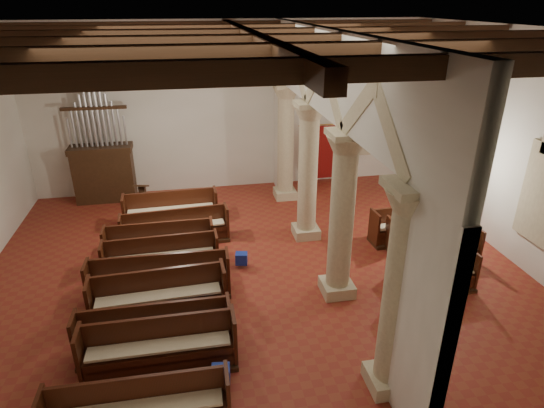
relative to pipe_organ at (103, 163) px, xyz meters
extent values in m
plane|color=maroon|center=(4.50, -5.50, -1.37)|extent=(14.00, 14.00, 0.00)
plane|color=black|center=(4.50, -5.50, 4.63)|extent=(14.00, 14.00, 0.00)
cube|color=white|center=(4.50, 0.50, 1.63)|extent=(14.00, 0.02, 6.00)
cube|color=white|center=(4.50, -11.50, 1.63)|extent=(14.00, 0.02, 6.00)
cube|color=white|center=(11.50, -5.50, 1.63)|extent=(0.02, 12.00, 6.00)
cube|color=beige|center=(6.30, -10.00, -1.22)|extent=(0.75, 0.75, 0.30)
cylinder|color=beige|center=(6.30, -10.00, 0.58)|extent=(0.56, 0.56, 3.30)
cube|color=beige|center=(6.30, -7.00, -1.22)|extent=(0.75, 0.75, 0.30)
cylinder|color=beige|center=(6.30, -7.00, 0.58)|extent=(0.56, 0.56, 3.30)
cube|color=beige|center=(6.30, -4.00, -1.22)|extent=(0.75, 0.75, 0.30)
cylinder|color=beige|center=(6.30, -4.00, 0.58)|extent=(0.56, 0.56, 3.30)
cube|color=beige|center=(6.30, -1.00, -1.22)|extent=(0.75, 0.75, 0.30)
cylinder|color=beige|center=(6.30, -1.00, 0.58)|extent=(0.56, 0.56, 3.30)
cube|color=white|center=(6.30, -5.50, 3.66)|extent=(0.25, 11.90, 1.93)
cube|color=#2B6246|center=(11.48, -7.00, 0.83)|extent=(0.03, 1.00, 2.20)
cube|color=#2B6246|center=(11.48, -3.00, 0.83)|extent=(0.03, 1.00, 2.20)
cube|color=#2B6246|center=(9.50, 0.48, 0.83)|extent=(1.00, 0.03, 2.20)
cube|color=#372011|center=(0.00, 0.00, -0.47)|extent=(2.00, 0.80, 1.80)
cube|color=#372011|center=(0.00, 0.00, 0.53)|extent=(2.10, 0.85, 0.20)
cube|color=#341B10|center=(1.37, -1.42, -1.33)|extent=(0.48, 0.48, 0.09)
cube|color=#341B10|center=(1.37, -1.42, -0.89)|extent=(0.23, 0.23, 0.97)
cube|color=#341B10|center=(1.37, -1.49, -0.35)|extent=(0.51, 0.44, 0.17)
cube|color=maroon|center=(8.00, 0.42, -0.22)|extent=(1.60, 0.06, 2.10)
cylinder|color=#BC893A|center=(8.00, 0.40, 0.88)|extent=(1.80, 0.04, 0.04)
cone|color=#372011|center=(8.19, -1.65, -1.31)|extent=(0.35, 0.35, 0.12)
cylinder|color=#BC893A|center=(8.19, -1.65, -0.21)|extent=(0.04, 0.04, 2.33)
cylinder|color=#BC893A|center=(8.19, -1.65, 0.86)|extent=(0.10, 0.68, 0.03)
cube|color=navy|center=(8.19, -1.67, 0.37)|extent=(0.53, 0.07, 0.82)
cube|color=navy|center=(3.26, -9.42, -1.10)|extent=(0.36, 0.31, 0.33)
cube|color=navy|center=(3.12, -7.64, -1.11)|extent=(0.38, 0.34, 0.32)
cube|color=navy|center=(4.16, -5.39, -1.12)|extent=(0.36, 0.31, 0.31)
cylinder|color=silver|center=(2.25, -9.67, -1.21)|extent=(0.97, 0.13, 0.10)
cylinder|color=silver|center=(1.45, -8.78, -1.21)|extent=(0.87, 0.41, 0.09)
cube|color=#3A1A0C|center=(1.87, -9.97, -0.83)|extent=(2.84, 0.10, 0.90)
cube|color=#3A1A0C|center=(3.33, -10.12, -0.83)|extent=(0.07, 0.57, 0.90)
cube|color=#FFECBC|center=(1.87, -10.19, -0.83)|extent=(2.73, 0.38, 0.05)
cube|color=#372011|center=(2.16, -8.79, -1.32)|extent=(2.92, 0.74, 0.10)
cube|color=#45120E|center=(2.16, -8.84, -1.03)|extent=(2.77, 0.43, 0.47)
cube|color=#45120E|center=(2.16, -8.60, -0.77)|extent=(2.77, 0.08, 1.00)
cube|color=#45120E|center=(0.74, -8.77, -0.77)|extent=(0.08, 0.63, 1.00)
cube|color=#45120E|center=(3.59, -8.77, -0.77)|extent=(0.08, 0.63, 1.00)
cube|color=#FFECBC|center=(2.16, -8.84, -0.77)|extent=(2.66, 0.38, 0.05)
cube|color=#372011|center=(2.05, -8.27, -1.32)|extent=(3.07, 0.72, 0.10)
cube|color=#3A150C|center=(2.05, -8.32, -1.05)|extent=(2.91, 0.42, 0.45)
cube|color=#3A150C|center=(2.05, -8.09, -0.80)|extent=(2.91, 0.09, 0.95)
cube|color=#3A150C|center=(0.55, -8.25, -0.80)|extent=(0.07, 0.60, 0.95)
cube|color=#3A150C|center=(3.54, -8.25, -0.80)|extent=(0.07, 0.60, 0.95)
cube|color=#FFECBC|center=(2.05, -8.32, -0.80)|extent=(2.80, 0.38, 0.05)
cube|color=#372011|center=(2.10, -7.17, -1.32)|extent=(2.98, 0.89, 0.11)
cube|color=#3A140C|center=(2.10, -7.22, -1.02)|extent=(2.82, 0.56, 0.49)
cube|color=#3A140C|center=(2.10, -6.97, -0.74)|extent=(2.80, 0.20, 1.03)
cube|color=#3A140C|center=(0.66, -7.15, -0.74)|extent=(0.10, 0.66, 1.03)
cube|color=#3A140C|center=(3.54, -7.15, -0.74)|extent=(0.10, 0.66, 1.03)
cube|color=#FFECBC|center=(2.10, -7.22, -0.74)|extent=(2.71, 0.51, 0.05)
cube|color=#372011|center=(2.08, -6.39, -1.32)|extent=(3.33, 0.82, 0.10)
cube|color=#3C110C|center=(2.08, -6.44, -1.04)|extent=(3.18, 0.50, 0.46)
cube|color=#3C110C|center=(2.08, -6.20, -0.78)|extent=(3.17, 0.16, 0.98)
cube|color=#3C110C|center=(0.46, -6.37, -0.78)|extent=(0.09, 0.62, 0.98)
cube|color=#3C110C|center=(3.70, -6.37, -0.78)|extent=(0.09, 0.62, 0.98)
cube|color=#FFECBC|center=(2.08, -6.44, -0.78)|extent=(3.05, 0.46, 0.05)
cube|color=#372011|center=(2.09, -5.34, -1.32)|extent=(2.95, 0.76, 0.10)
cube|color=#461F0F|center=(2.09, -5.39, -1.05)|extent=(2.79, 0.46, 0.44)
cube|color=#461F0F|center=(2.09, -5.17, -0.81)|extent=(2.79, 0.14, 0.93)
cube|color=#461F0F|center=(0.65, -5.32, -0.81)|extent=(0.08, 0.59, 0.93)
cube|color=#461F0F|center=(3.52, -5.32, -0.81)|extent=(0.08, 0.59, 0.93)
cube|color=#FFECBC|center=(2.09, -5.39, -0.81)|extent=(2.68, 0.42, 0.05)
cube|color=#372011|center=(2.02, -4.59, -1.32)|extent=(2.92, 0.71, 0.10)
cube|color=#421C0E|center=(2.02, -4.64, -1.05)|extent=(2.77, 0.41, 0.45)
cube|color=#421C0E|center=(2.02, -4.41, -0.79)|extent=(2.77, 0.08, 0.95)
cube|color=#421C0E|center=(0.59, -4.57, -0.79)|extent=(0.07, 0.60, 0.95)
cube|color=#421C0E|center=(3.45, -4.57, -0.79)|extent=(0.07, 0.60, 0.95)
cube|color=#FFECBC|center=(2.02, -4.64, -0.79)|extent=(2.66, 0.37, 0.05)
cube|color=#372011|center=(2.44, -3.75, -1.32)|extent=(3.13, 0.90, 0.10)
cube|color=#42180E|center=(2.44, -3.80, -1.05)|extent=(2.96, 0.59, 0.44)
cube|color=#42180E|center=(2.44, -3.57, -0.81)|extent=(2.93, 0.27, 0.93)
cube|color=#42180E|center=(0.93, -3.73, -0.81)|extent=(0.11, 0.59, 0.93)
cube|color=#42180E|center=(3.94, -3.73, -0.81)|extent=(0.11, 0.59, 0.93)
cube|color=#FFECBC|center=(2.44, -3.80, -0.81)|extent=(2.84, 0.55, 0.05)
cube|color=#372011|center=(2.30, -2.60, -1.32)|extent=(2.89, 0.85, 0.11)
cube|color=#460F0F|center=(2.30, -2.65, -1.02)|extent=(2.73, 0.52, 0.49)
cube|color=#460F0F|center=(2.30, -2.40, -0.75)|extent=(2.72, 0.17, 1.03)
cube|color=#460F0F|center=(0.90, -2.57, -0.75)|extent=(0.10, 0.65, 1.03)
cube|color=#460F0F|center=(3.70, -2.57, -0.75)|extent=(0.10, 0.65, 1.03)
cube|color=#FFECBC|center=(2.30, -2.65, -0.75)|extent=(2.62, 0.48, 0.05)
cube|color=#372011|center=(8.81, -7.36, -1.32)|extent=(1.75, 0.67, 0.09)
cube|color=#3A180C|center=(8.81, -7.41, -1.06)|extent=(1.60, 0.39, 0.43)
cube|color=#3A180C|center=(8.81, -7.19, -0.83)|extent=(1.59, 0.07, 0.90)
cube|color=#3A180C|center=(7.97, -7.35, -0.83)|extent=(0.07, 0.57, 0.90)
cube|color=#3A180C|center=(9.64, -7.35, -0.83)|extent=(0.07, 0.57, 0.90)
cube|color=#FFECBC|center=(8.81, -7.41, -0.83)|extent=(1.53, 0.35, 0.05)
cube|color=#372011|center=(9.40, -6.42, -1.32)|extent=(2.05, 0.84, 0.10)
cube|color=#421F0E|center=(9.40, -6.47, -1.04)|extent=(1.88, 0.52, 0.45)
cube|color=#421F0E|center=(9.40, -6.24, -0.79)|extent=(1.86, 0.19, 0.96)
cube|color=#421F0E|center=(8.43, -6.40, -0.79)|extent=(0.11, 0.61, 0.96)
cube|color=#421F0E|center=(10.38, -6.40, -0.79)|extent=(0.11, 0.61, 0.96)
cube|color=#FFECBC|center=(9.40, -6.47, -0.79)|extent=(1.81, 0.48, 0.05)
cube|color=#372011|center=(9.32, -5.39, -1.32)|extent=(1.96, 0.75, 0.10)
cube|color=#4A130F|center=(9.32, -5.44, -1.06)|extent=(1.80, 0.45, 0.43)
cube|color=#4A130F|center=(9.32, -5.22, -0.82)|extent=(1.79, 0.13, 0.92)
cube|color=#4A130F|center=(8.38, -5.38, -0.82)|extent=(0.09, 0.58, 0.92)
cube|color=#4A130F|center=(10.25, -5.38, -0.82)|extent=(0.09, 0.58, 0.92)
cube|color=#FFECBC|center=(9.32, -5.44, -0.82)|extent=(1.73, 0.41, 0.05)
cube|color=#372011|center=(9.11, -4.86, -1.32)|extent=(2.14, 0.81, 0.10)
cube|color=#42180E|center=(9.11, -4.91, -1.04)|extent=(1.98, 0.51, 0.45)
cube|color=#42180E|center=(9.11, -4.68, -0.79)|extent=(1.96, 0.17, 0.95)
cube|color=#42180E|center=(8.09, -4.84, -0.79)|extent=(0.10, 0.61, 0.95)
cube|color=#42180E|center=(10.13, -4.84, -0.79)|extent=(0.10, 0.61, 0.95)
cube|color=#FFECBC|center=(9.11, -4.91, -0.79)|extent=(1.90, 0.46, 0.05)
camera|label=1|loc=(3.01, -15.83, 5.21)|focal=30.00mm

